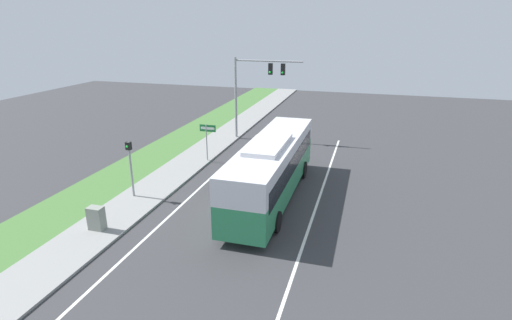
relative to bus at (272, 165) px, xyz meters
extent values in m
plane|color=#38383A|center=(-0.97, -2.05, -1.99)|extent=(80.00, 80.00, 0.00)
cube|color=gray|center=(-7.17, -2.05, -1.93)|extent=(2.80, 80.00, 0.12)
cube|color=#477538|center=(-10.37, -2.05, -1.94)|extent=(3.60, 80.00, 0.10)
cube|color=silver|center=(-4.57, -2.05, -1.98)|extent=(0.14, 30.00, 0.01)
cube|color=silver|center=(2.63, -2.05, -1.98)|extent=(0.14, 30.00, 0.01)
cube|color=#2D8956|center=(0.00, 0.01, -0.75)|extent=(2.47, 12.01, 1.61)
cube|color=silver|center=(0.00, 0.01, 0.71)|extent=(2.47, 12.01, 1.32)
cube|color=black|center=(0.00, 0.01, 0.26)|extent=(2.51, 11.05, 1.00)
cube|color=silver|center=(0.00, -0.89, 1.49)|extent=(1.73, 4.20, 0.24)
cylinder|color=black|center=(-1.18, 3.74, -1.46)|extent=(0.28, 1.05, 1.05)
cylinder|color=black|center=(1.18, 3.74, -1.46)|extent=(0.28, 1.05, 1.05)
cylinder|color=black|center=(-1.18, -3.71, -1.46)|extent=(0.28, 1.05, 1.05)
cylinder|color=black|center=(1.18, -3.71, -1.46)|extent=(0.28, 1.05, 1.05)
cylinder|color=#939399|center=(-6.02, 11.25, 1.45)|extent=(0.20, 0.20, 6.87)
cylinder|color=#939399|center=(-3.21, 11.25, 4.64)|extent=(5.61, 0.14, 0.14)
cube|color=black|center=(-3.03, 11.25, 4.02)|extent=(0.32, 0.28, 0.90)
sphere|color=#1ED838|center=(-3.03, 11.07, 3.77)|extent=(0.18, 0.18, 0.18)
cube|color=black|center=(-2.00, 11.25, 4.02)|extent=(0.32, 0.28, 0.90)
sphere|color=#1ED838|center=(-2.00, 11.07, 3.77)|extent=(0.18, 0.18, 0.18)
cylinder|color=#939399|center=(-7.63, -2.20, -0.31)|extent=(0.12, 0.12, 3.35)
cube|color=black|center=(-7.63, -2.20, 1.14)|extent=(0.28, 0.24, 0.44)
sphere|color=#1ED838|center=(-7.63, -2.35, 1.14)|extent=(0.14, 0.14, 0.14)
cylinder|color=#939399|center=(-6.01, 4.78, -0.59)|extent=(0.08, 0.08, 2.80)
cube|color=#196B33|center=(-5.89, 4.78, 0.52)|extent=(1.20, 0.03, 0.49)
cube|color=white|center=(-5.89, 4.76, 0.52)|extent=(1.02, 0.01, 0.17)
cube|color=gray|center=(-7.13, -6.11, -1.29)|extent=(0.75, 0.49, 1.15)
camera|label=1|loc=(5.03, -20.39, 7.62)|focal=28.00mm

